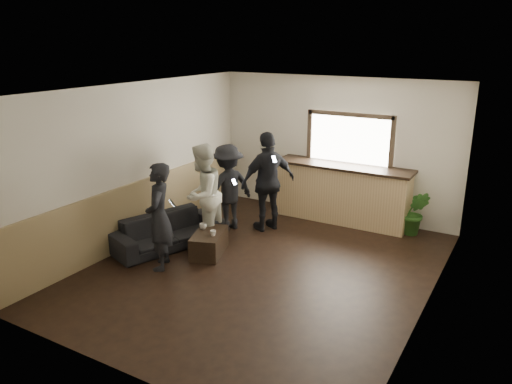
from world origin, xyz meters
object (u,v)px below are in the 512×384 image
Objects in this scene: sofa at (167,231)px; person_c at (228,187)px; bar_counter at (342,190)px; cup_a at (203,226)px; person_d at (268,182)px; potted_plant at (415,213)px; person_b at (202,195)px; person_a at (159,217)px; coffee_table at (209,243)px; cup_b at (213,233)px.

person_c is (0.45, 1.25, 0.54)m from sofa.
bar_counter reaches higher than cup_a.
person_d reaches higher than cup_a.
person_b is at bearing -144.47° from potted_plant.
cup_a is 1.01m from person_a.
coffee_table is (-1.37, -2.63, -0.45)m from bar_counter.
cup_a is at bearing 12.30° from person_d.
person_c is at bearing 172.65° from person_b.
person_a is 1.04× the size of person_c.
person_b reaches higher than cup_b.
coffee_table is 0.98× the size of potted_plant.
bar_counter is at bearing -18.43° from sofa.
cup_a is (0.62, 0.21, 0.14)m from sofa.
potted_plant is at bearing -33.33° from sofa.
bar_counter reaches higher than person_c.
person_d is (0.18, 1.56, 0.52)m from cup_b.
person_a is 0.91× the size of person_d.
cup_b is at bearing 42.99° from person_b.
coffee_table is 0.86m from person_b.
coffee_table is at bearing -61.60° from sofa.
person_b is (0.45, 0.45, 0.61)m from sofa.
potted_plant is 0.52× the size of person_c.
person_b reaches higher than person_c.
cup_a is at bearing 152.95° from cup_b.
bar_counter is 1.58× the size of person_a.
potted_plant is (2.98, 2.50, 0.00)m from cup_a.
bar_counter is at bearing 58.73° from cup_a.
cup_b is 1.36m from person_c.
cup_b is 3.77m from potted_plant.
person_d is (0.67, 1.16, 0.04)m from person_b.
potted_plant is (1.44, -0.05, -0.21)m from bar_counter.
bar_counter reaches higher than sofa.
sofa is at bearing -161.41° from cup_a.
coffee_table is (0.80, 0.12, -0.10)m from sofa.
person_b is (-0.49, 0.41, 0.47)m from cup_b.
cup_b is at bearing -67.50° from sofa.
coffee_table is 0.28m from cup_b.
person_a is at bearing 15.69° from person_d.
cup_a is (-1.54, -2.54, -0.22)m from bar_counter.
person_d is at bearing 134.42° from person_a.
person_a is 2.40m from person_d.
sofa is 1.13× the size of person_a.
person_a is 1.95m from person_c.
sofa is at bearing -171.37° from coffee_table.
person_c is (-0.00, 1.94, -0.03)m from person_a.
person_a is 1.15m from person_b.
cup_a is 0.07× the size of person_d.
person_d is at bearing 70.37° from cup_a.
sofa is at bearing -176.32° from person_a.
person_a is at bearing -123.72° from cup_b.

